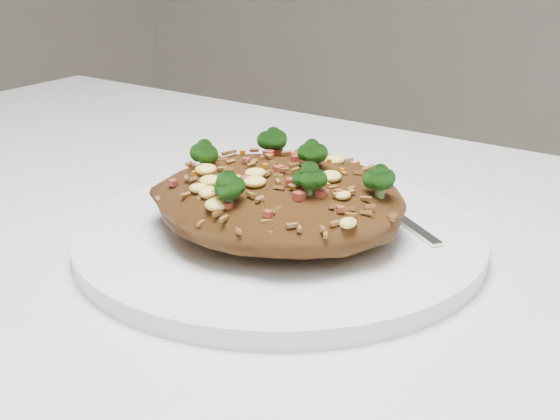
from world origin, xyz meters
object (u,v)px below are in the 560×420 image
Objects in this scene: dining_table at (218,372)px; fried_rice at (280,190)px; fork at (389,210)px; plate at (280,238)px.

dining_table is 6.30× the size of fried_rice.
dining_table is 0.18m from fork.
plate is 1.58× the size of fried_rice.
plate is at bearing 141.37° from fried_rice.
fork is at bearing 57.70° from fried_rice.
fork reaches higher than plate.
dining_table is 0.15m from fried_rice.
fork is (0.05, 0.08, 0.01)m from plate.
dining_table is at bearing -84.63° from fork.
fork reaches higher than dining_table.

